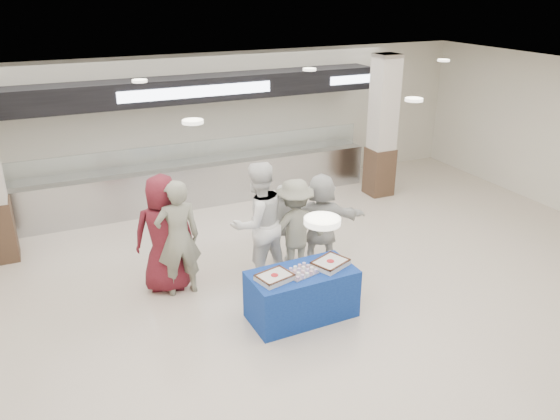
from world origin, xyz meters
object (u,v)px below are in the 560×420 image
civilian_maroon (164,234)px  soldier_b (295,229)px  soldier_a (178,238)px  sheet_cake_right (330,263)px  chef_short (284,225)px  chef_tall (258,223)px  cupcake_tray (301,272)px  civilian_white (321,221)px  sheet_cake_left (275,277)px  display_table (302,294)px

civilian_maroon → soldier_b: 2.11m
soldier_a → soldier_b: bearing=174.0°
sheet_cake_right → chef_short: size_ratio=0.41×
civilian_maroon → chef_tall: size_ratio=0.94×
civilian_maroon → soldier_a: civilian_maroon is taller
civilian_maroon → chef_tall: 1.49m
sheet_cake_right → cupcake_tray: bearing=-176.5°
cupcake_tray → chef_short: 1.75m
chef_short → civilian_white: size_ratio=0.87×
chef_tall → sheet_cake_left: bearing=66.4°
chef_short → civilian_white: (0.55, -0.32, 0.11)m
display_table → civilian_maroon: bearing=133.1°
chef_short → cupcake_tray: bearing=90.2°
chef_tall → civilian_white: 1.17m
cupcake_tray → chef_tall: (-0.11, 1.34, 0.24)m
sheet_cake_left → soldier_b: bearing=53.5°
sheet_cake_right → soldier_a: bearing=142.9°
sheet_cake_left → chef_short: bearing=61.4°
chef_tall → civilian_white: (1.16, 0.02, -0.18)m
display_table → sheet_cake_right: (0.45, -0.02, 0.43)m
sheet_cake_left → chef_tall: bearing=77.1°
sheet_cake_right → chef_tall: (-0.60, 1.31, 0.22)m
display_table → civilian_maroon: size_ratio=0.80×
soldier_b → soldier_a: bearing=-5.3°
soldier_a → chef_tall: chef_tall is taller
soldier_b → chef_tall: bearing=-8.9°
sheet_cake_left → civilian_white: bearing=42.9°
chef_short → sheet_cake_right: bearing=106.6°
soldier_b → civilian_white: size_ratio=1.02×
chef_tall → soldier_b: 0.64m
civilian_maroon → chef_tall: bearing=-175.9°
soldier_a → cupcake_tray: bearing=134.8°
sheet_cake_left → soldier_a: soldier_a is taller
sheet_cake_left → sheet_cake_right: 0.91m
cupcake_tray → sheet_cake_left: bearing=-179.3°
civilian_maroon → chef_short: (2.06, -0.00, -0.23)m
cupcake_tray → civilian_white: 1.72m
civilian_maroon → chef_short: civilian_maroon is taller
chef_tall → chef_short: (0.61, 0.34, -0.29)m
cupcake_tray → display_table: bearing=47.9°
cupcake_tray → chef_tall: size_ratio=0.24×
sheet_cake_right → civilian_maroon: bearing=141.3°
soldier_a → civilian_white: soldier_a is taller
chef_tall → civilian_white: bearing=170.3°
display_table → civilian_maroon: civilian_maroon is taller
soldier_b → civilian_white: bearing=-164.7°
sheet_cake_left → display_table: bearing=6.7°
cupcake_tray → chef_short: size_ratio=0.33×
cupcake_tray → soldier_b: (0.49, 1.22, 0.07)m
chef_tall → soldier_b: chef_tall is taller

